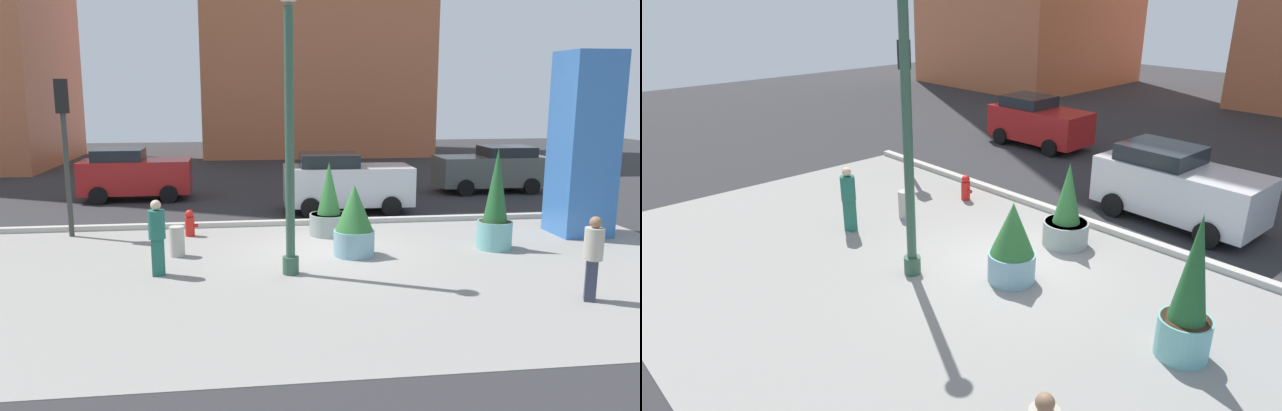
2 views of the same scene
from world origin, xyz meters
The scene contains 16 objects.
ground_plane centered at (0.00, 4.00, 0.00)m, with size 60.00×60.00×0.00m, color #2D2D30.
plaza_pavement centered at (0.00, -2.00, 0.00)m, with size 18.00×10.00×0.02m, color gray.
curb_strip centered at (0.00, 3.12, 0.08)m, with size 18.00×0.24×0.16m, color #B7B2A8.
lamp_post centered at (-1.13, -1.85, 2.93)m, with size 0.44×0.44×6.01m.
art_pillar_blue centered at (7.20, 0.95, 2.52)m, with size 1.41×1.41×5.03m, color #3870BC.
potted_plant_near_left centered at (4.20, -0.35, 1.06)m, with size 0.88×0.88×2.58m.
potted_plant_by_pillar centered at (0.53, -0.52, 0.84)m, with size 1.00×1.00×1.76m.
potted_plant_curbside centered at (0.24, 1.71, 0.77)m, with size 1.08×1.08×2.05m.
fire_hydrant centered at (-3.59, 2.06, 0.37)m, with size 0.36×0.26×0.75m.
concrete_bollard centered at (-3.73, -0.04, 0.38)m, with size 0.36×0.36×0.75m, color #B2ADA3.
traffic_light_far_side centered at (-6.83, 2.47, 2.90)m, with size 0.28×0.42×4.28m.
car_curb_west centered at (1.28, 5.00, 0.98)m, with size 4.25×2.15×1.95m.
car_passing_lane centered at (-6.02, 8.24, 0.94)m, with size 3.95×2.05×1.88m.
car_curb_east centered at (7.76, 8.26, 0.91)m, with size 4.29×2.00×1.81m.
pedestrian_crossing centered at (4.42, -4.34, 0.92)m, with size 0.49×0.49×1.66m.
pedestrian_by_curb centered at (-3.99, -1.58, 0.93)m, with size 0.40×0.40×1.68m.
Camera 1 is at (-2.20, -14.82, 3.99)m, focal length 34.46 mm.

